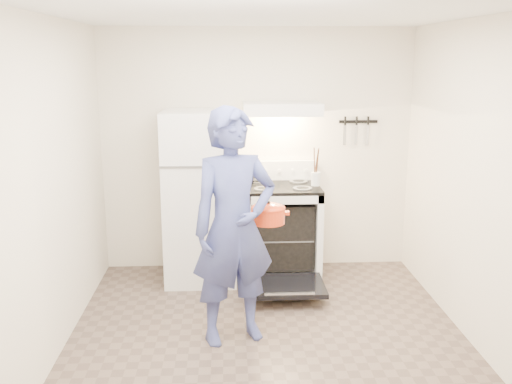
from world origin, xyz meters
TOP-DOWN VIEW (x-y plane):
  - floor at (0.00, 0.00)m, footprint 3.60×3.60m
  - back_wall at (0.00, 1.80)m, footprint 3.20×0.02m
  - refrigerator at (-0.58, 1.45)m, footprint 0.70×0.70m
  - stove_body at (0.23, 1.48)m, footprint 0.76×0.65m
  - cooktop at (0.23, 1.48)m, footprint 0.76×0.65m
  - backsplash at (0.23, 1.76)m, footprint 0.76×0.07m
  - oven_door at (0.23, 0.88)m, footprint 0.70×0.54m
  - oven_rack at (0.23, 1.48)m, footprint 0.60×0.52m
  - range_hood at (0.23, 1.55)m, footprint 0.76×0.50m
  - knife_strip at (1.05, 1.79)m, footprint 0.40×0.02m
  - pizza_stone at (0.15, 1.52)m, footprint 0.35×0.35m
  - tea_kettle at (-0.06, 1.66)m, footprint 0.20×0.17m
  - utensil_jar at (0.55, 1.33)m, footprint 0.11×0.11m
  - person at (-0.26, 0.15)m, footprint 0.79×0.65m
  - dutch_oven at (0.01, 0.35)m, footprint 0.34×0.27m

SIDE VIEW (x-z plane):
  - floor at x=0.00m, z-range 0.00..0.00m
  - oven_door at x=0.23m, z-range 0.10..0.15m
  - oven_rack at x=0.23m, z-range 0.43..0.45m
  - pizza_stone at x=0.15m, z-range 0.45..0.46m
  - stove_body at x=0.23m, z-range 0.00..0.92m
  - refrigerator at x=-0.58m, z-range 0.00..1.70m
  - person at x=-0.26m, z-range 0.00..1.85m
  - cooktop at x=0.23m, z-range 0.92..0.95m
  - dutch_oven at x=0.01m, z-range 0.84..1.07m
  - utensil_jar at x=0.55m, z-range 0.98..1.11m
  - backsplash at x=0.23m, z-range 0.95..1.15m
  - tea_kettle at x=-0.06m, z-range 0.95..1.20m
  - back_wall at x=0.00m, z-range 0.00..2.50m
  - knife_strip at x=1.05m, z-range 1.54..1.56m
  - range_hood at x=0.23m, z-range 1.65..1.77m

